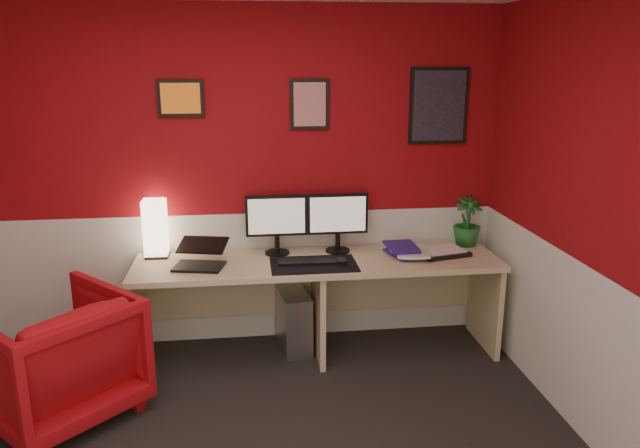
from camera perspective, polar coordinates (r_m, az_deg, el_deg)
The scene contains 22 objects.
wall_back at distance 4.52m, azimuth -8.45°, elevation 4.01°, with size 4.00×0.01×2.50m, color maroon.
wall_right at distance 3.39m, azimuth 26.96°, elevation -1.30°, with size 0.01×3.50×2.50m, color maroon.
wainscot_back at distance 4.72m, azimuth -8.10°, elevation -4.97°, with size 4.00×0.01×1.00m, color silver.
wainscot_right at distance 3.66m, azimuth 25.45°, elevation -12.65°, with size 0.01×3.50×1.00m, color silver.
desk at distance 4.48m, azimuth -0.19°, elevation -7.80°, with size 2.60×0.65×0.73m, color tan.
shoji_lamp at distance 4.52m, azimuth -15.15°, elevation -0.53°, with size 0.16×0.16×0.40m, color #FFE5B2.
laptop at distance 4.24m, azimuth -11.34°, elevation -2.63°, with size 0.33×0.23×0.22m, color black.
monitor_left at distance 4.41m, azimuth -4.09°, elevation 0.79°, with size 0.45×0.06×0.58m, color black.
monitor_right at distance 4.46m, azimuth 1.69°, elevation 0.97°, with size 0.45×0.06×0.58m, color black.
desk_mat at distance 4.24m, azimuth -0.59°, elevation -3.81°, with size 0.60×0.38×0.01m, color black.
keyboard at distance 4.28m, azimuth -1.18°, elevation -3.50°, with size 0.42×0.14×0.02m, color black.
mouse at distance 4.26m, azimuth 2.04°, elevation -3.50°, with size 0.06×0.10×0.03m, color black.
book_bottom at distance 4.43m, azimuth 6.79°, elevation -2.95°, with size 0.21×0.28×0.03m, color navy.
book_middle at distance 4.44m, azimuth 7.19°, elevation -2.54°, with size 0.23×0.32×0.02m, color silver.
book_top at distance 4.44m, azimuth 6.30°, elevation -2.22°, with size 0.22×0.29×0.03m, color navy.
zen_tray at distance 4.55m, azimuth 11.39°, elevation -2.63°, with size 0.35×0.25×0.03m, color black.
potted_plant at distance 4.77m, azimuth 13.63°, elevation 0.22°, with size 0.21×0.21×0.37m, color #19591E.
pc_tower at distance 4.63m, azimuth -2.55°, elevation -8.91°, with size 0.20×0.45×0.45m, color #99999E.
armchair at distance 4.06m, azimuth -23.56°, elevation -11.40°, with size 0.82×0.84×0.77m, color #B0090E.
art_left at distance 4.45m, azimuth -12.92°, elevation 11.42°, with size 0.32×0.02×0.26m, color orange.
art_center at distance 4.46m, azimuth -0.99°, elevation 11.15°, with size 0.28×0.02×0.36m, color red.
art_right at distance 4.66m, azimuth 11.05°, elevation 10.81°, with size 0.44×0.02×0.56m, color black.
Camera 1 is at (0.12, -2.68, 2.12)m, focal length 34.16 mm.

